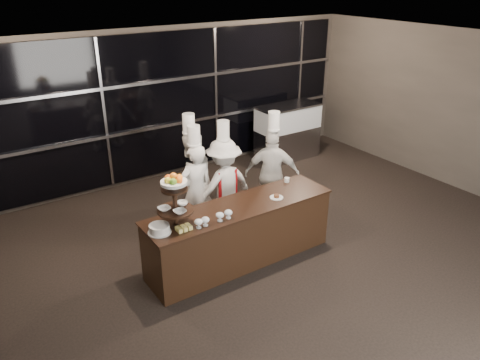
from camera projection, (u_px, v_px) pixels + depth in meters
room at (344, 198)px, 5.51m from camera, size 10.00×10.00×10.00m
window_wall at (163, 105)px, 9.24m from camera, size 8.60×0.10×2.80m
buffet_counter at (240, 233)px, 6.79m from camera, size 2.84×0.74×0.92m
display_stand at (175, 196)px, 5.92m from camera, size 0.48×0.48×0.74m
compotes at (213, 218)px, 6.11m from camera, size 0.57×0.11×0.12m
layer_cake at (159, 229)px, 5.90m from camera, size 0.30×0.30×0.11m
pastry_squares at (184, 228)px, 5.97m from camera, size 0.20×0.13×0.05m
small_plate at (277, 197)px, 6.81m from camera, size 0.20×0.20×0.05m
chef_cup at (287, 180)px, 7.31m from camera, size 0.08×0.08×0.07m
display_case at (288, 129)px, 10.47m from camera, size 1.46×0.64×1.24m
chef_a at (196, 189)px, 7.36m from camera, size 0.59×0.41×1.85m
chef_b at (191, 181)px, 7.53m from camera, size 0.83×0.66×1.97m
chef_c at (224, 184)px, 7.55m from camera, size 1.04×0.63×1.86m
chef_d at (272, 173)px, 7.90m from camera, size 0.96×0.89×1.89m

